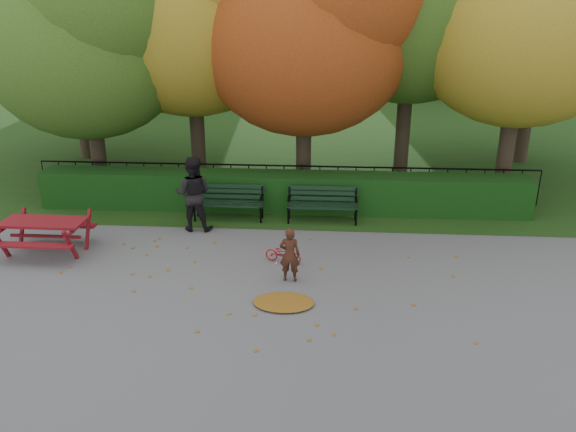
# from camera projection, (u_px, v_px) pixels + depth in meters

# --- Properties ---
(ground) EXTENTS (90.00, 90.00, 0.00)m
(ground) POSITION_uv_depth(u_px,v_px,m) (263.00, 287.00, 11.04)
(ground) COLOR slate
(ground) RESTS_ON ground
(grass_strip) EXTENTS (90.00, 90.00, 0.00)m
(grass_strip) POSITION_uv_depth(u_px,v_px,m) (300.00, 134.00, 24.10)
(grass_strip) COLOR #193C12
(grass_strip) RESTS_ON ground
(hedge) EXTENTS (13.00, 0.90, 1.00)m
(hedge) POSITION_uv_depth(u_px,v_px,m) (282.00, 192.00, 15.06)
(hedge) COLOR black
(hedge) RESTS_ON ground
(iron_fence) EXTENTS (14.00, 0.04, 1.02)m
(iron_fence) POSITION_uv_depth(u_px,v_px,m) (284.00, 182.00, 15.80)
(iron_fence) COLOR black
(iron_fence) RESTS_ON ground
(tree_a) EXTENTS (5.88, 5.60, 7.48)m
(tree_a) POSITION_uv_depth(u_px,v_px,m) (91.00, 32.00, 14.99)
(tree_a) COLOR #32241C
(tree_a) RESTS_ON ground
(tree_c) EXTENTS (6.30, 6.00, 8.00)m
(tree_c) POSITION_uv_depth(u_px,v_px,m) (317.00, 20.00, 14.84)
(tree_c) COLOR #32241C
(tree_c) RESTS_ON ground
(tree_e) EXTENTS (6.09, 5.80, 8.16)m
(tree_e) POSITION_uv_depth(u_px,v_px,m) (542.00, 10.00, 14.19)
(tree_e) COLOR #32241C
(tree_e) RESTS_ON ground
(bench_left) EXTENTS (1.80, 0.57, 0.88)m
(bench_left) POSITION_uv_depth(u_px,v_px,m) (229.00, 199.00, 14.40)
(bench_left) COLOR black
(bench_left) RESTS_ON ground
(bench_right) EXTENTS (1.80, 0.57, 0.88)m
(bench_right) POSITION_uv_depth(u_px,v_px,m) (322.00, 202.00, 14.24)
(bench_right) COLOR black
(bench_right) RESTS_ON ground
(picnic_table) EXTENTS (1.81, 1.46, 0.88)m
(picnic_table) POSITION_uv_depth(u_px,v_px,m) (44.00, 228.00, 12.36)
(picnic_table) COLOR maroon
(picnic_table) RESTS_ON ground
(leaf_pile) EXTENTS (1.32, 1.09, 0.08)m
(leaf_pile) POSITION_uv_depth(u_px,v_px,m) (284.00, 302.00, 10.41)
(leaf_pile) COLOR brown
(leaf_pile) RESTS_ON ground
(leaf_scatter) EXTENTS (9.00, 5.70, 0.01)m
(leaf_scatter) POSITION_uv_depth(u_px,v_px,m) (265.00, 280.00, 11.32)
(leaf_scatter) COLOR brown
(leaf_scatter) RESTS_ON ground
(child) EXTENTS (0.43, 0.30, 1.13)m
(child) POSITION_uv_depth(u_px,v_px,m) (290.00, 255.00, 11.12)
(child) COLOR #3E1F14
(child) RESTS_ON ground
(adult) EXTENTS (0.90, 0.70, 1.84)m
(adult) POSITION_uv_depth(u_px,v_px,m) (193.00, 194.00, 13.55)
(adult) COLOR black
(adult) RESTS_ON ground
(bicycle) EXTENTS (0.86, 0.50, 0.43)m
(bicycle) POSITION_uv_depth(u_px,v_px,m) (283.00, 253.00, 12.02)
(bicycle) COLOR #B01018
(bicycle) RESTS_ON ground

